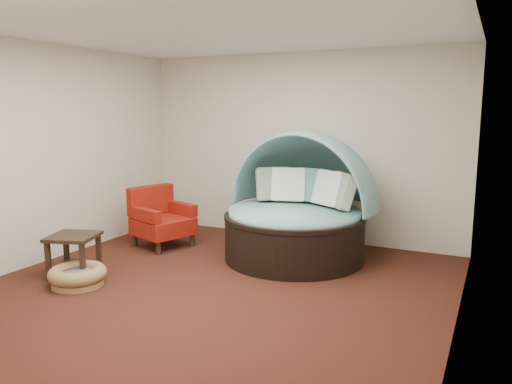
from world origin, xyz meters
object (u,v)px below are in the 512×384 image
at_px(canopy_daybed, 299,200).
at_px(red_armchair, 161,219).
at_px(pet_basket, 78,275).
at_px(side_table, 74,249).

height_order(canopy_daybed, red_armchair, canopy_daybed).
relative_size(pet_basket, red_armchair, 0.86).
relative_size(red_armchair, side_table, 1.39).
relative_size(canopy_daybed, red_armchair, 2.30).
distance_m(pet_basket, side_table, 0.41).
bearing_deg(pet_basket, red_armchair, 95.41).
distance_m(red_armchair, side_table, 1.55).
xyz_separation_m(canopy_daybed, pet_basket, (-1.83, -2.13, -0.67)).
bearing_deg(side_table, canopy_daybed, 42.04).
bearing_deg(pet_basket, side_table, 140.57).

